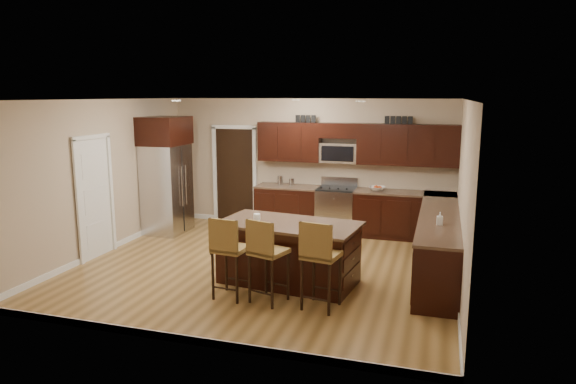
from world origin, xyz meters
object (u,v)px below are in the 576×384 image
(range, at_px, (336,210))
(stool_right, at_px, (319,255))
(island, at_px, (289,254))
(stool_mid, at_px, (266,251))
(refrigerator, at_px, (166,174))
(stool_left, at_px, (228,248))

(range, height_order, stool_right, stool_right)
(island, height_order, stool_mid, stool_mid)
(range, distance_m, refrigerator, 3.51)
(stool_left, bearing_deg, stool_right, 5.70)
(stool_left, relative_size, stool_right, 0.96)
(range, xyz_separation_m, stool_left, (-0.71, -3.84, 0.25))
(stool_left, distance_m, refrigerator, 3.90)
(stool_left, distance_m, stool_mid, 0.54)
(stool_mid, bearing_deg, stool_left, -162.63)
(stool_mid, height_order, refrigerator, refrigerator)
(stool_left, bearing_deg, refrigerator, 137.73)
(island, bearing_deg, refrigerator, 154.64)
(stool_right, relative_size, refrigerator, 0.51)
(island, distance_m, stool_right, 1.13)
(stool_right, bearing_deg, stool_mid, -170.62)
(island, xyz_separation_m, refrigerator, (-3.19, 2.03, 0.78))
(island, height_order, stool_left, stool_left)
(range, distance_m, stool_mid, 3.85)
(range, distance_m, stool_right, 3.89)
(range, height_order, refrigerator, refrigerator)
(stool_left, xyz_separation_m, refrigerator, (-2.59, 2.88, 0.49))
(refrigerator, bearing_deg, range, 16.21)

